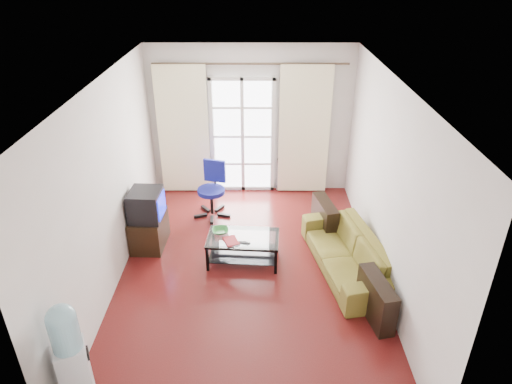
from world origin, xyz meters
TOP-DOWN VIEW (x-y plane):
  - floor at (0.00, 0.00)m, footprint 5.20×5.20m
  - ceiling at (0.00, 0.00)m, footprint 5.20×5.20m
  - wall_back at (0.00, 2.60)m, footprint 3.60×0.02m
  - wall_front at (0.00, -2.60)m, footprint 3.60×0.02m
  - wall_left at (-1.80, 0.00)m, footprint 0.02×5.20m
  - wall_right at (1.80, 0.00)m, footprint 0.02×5.20m
  - french_door at (-0.15, 2.54)m, footprint 1.16×0.06m
  - curtain_rod at (0.00, 2.50)m, footprint 3.30×0.04m
  - curtain_left at (-1.20, 2.48)m, footprint 0.90×0.07m
  - curtain_right at (0.95, 2.48)m, footprint 0.90×0.07m
  - radiator at (0.80, 2.50)m, footprint 0.64×0.12m
  - sofa at (1.38, 0.08)m, footprint 2.23×1.50m
  - coffee_table at (-0.09, 0.27)m, footprint 1.06×0.65m
  - bowl at (-0.42, 0.39)m, footprint 0.30×0.30m
  - book at (-0.34, 0.12)m, footprint 0.35×0.37m
  - remote at (-0.06, 0.12)m, footprint 0.16×0.07m
  - tv_stand at (-1.54, 0.70)m, footprint 0.49×0.72m
  - crt_tv at (-1.54, 0.63)m, footprint 0.53×0.52m
  - task_chair at (-0.65, 1.61)m, footprint 0.79×0.79m
  - water_cooler at (-1.60, -2.20)m, footprint 0.36×0.36m

SIDE VIEW (x-z plane):
  - floor at x=0.00m, z-range 0.00..0.00m
  - tv_stand at x=-1.54m, z-range 0.00..0.51m
  - coffee_table at x=-0.09m, z-range 0.06..0.48m
  - task_chair at x=-0.65m, z-range -0.19..0.75m
  - sofa at x=1.38m, z-range 0.00..0.57m
  - radiator at x=0.80m, z-range 0.01..0.65m
  - remote at x=-0.06m, z-range 0.42..0.43m
  - book at x=-0.34m, z-range 0.42..0.44m
  - bowl at x=-0.42m, z-range 0.42..0.48m
  - water_cooler at x=-1.60m, z-range 0.03..1.37m
  - crt_tv at x=-1.54m, z-range 0.51..0.97m
  - french_door at x=-0.15m, z-range 0.00..2.15m
  - curtain_left at x=-1.20m, z-range 0.02..2.38m
  - curtain_right at x=0.95m, z-range 0.02..2.38m
  - wall_back at x=0.00m, z-range 0.00..2.70m
  - wall_front at x=0.00m, z-range 0.00..2.70m
  - wall_left at x=-1.80m, z-range 0.00..2.70m
  - wall_right at x=1.80m, z-range 0.00..2.70m
  - curtain_rod at x=0.00m, z-range 2.36..2.40m
  - ceiling at x=0.00m, z-range 2.70..2.70m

